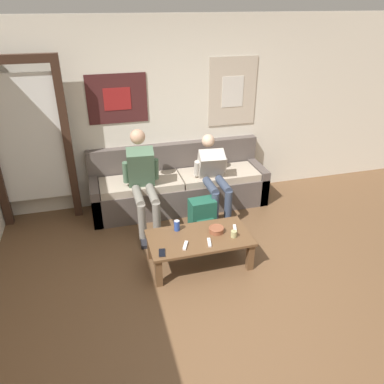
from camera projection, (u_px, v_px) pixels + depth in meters
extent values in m
plane|color=brown|center=(230.00, 306.00, 3.70)|extent=(18.00, 18.00, 0.00)
cube|color=silver|center=(172.00, 114.00, 5.23)|extent=(10.00, 0.05, 2.55)
cube|color=#471E1E|center=(117.00, 99.00, 4.90)|extent=(0.79, 0.01, 0.65)
cube|color=maroon|center=(117.00, 99.00, 4.90)|extent=(0.35, 0.01, 0.29)
cube|color=beige|center=(233.00, 92.00, 5.28)|extent=(0.70, 0.01, 0.95)
cube|color=silver|center=(233.00, 92.00, 5.28)|extent=(0.32, 0.01, 0.43)
cube|color=#382319|center=(68.00, 145.00, 4.81)|extent=(0.10, 0.10, 2.05)
cube|color=#382319|center=(12.00, 59.00, 4.21)|extent=(1.00, 0.10, 0.10)
cube|color=silver|center=(29.00, 140.00, 4.67)|extent=(0.82, 0.02, 1.64)
cube|color=#564C47|center=(175.00, 171.00, 5.54)|extent=(2.48, 0.13, 0.87)
cube|color=#564C47|center=(181.00, 195.00, 5.35)|extent=(2.48, 0.56, 0.41)
cube|color=#564C47|center=(96.00, 202.00, 5.04)|extent=(0.12, 0.56, 0.53)
cube|color=#564C47|center=(257.00, 182.00, 5.60)|extent=(0.12, 0.56, 0.53)
cube|color=#B2A38E|center=(141.00, 184.00, 5.10)|extent=(1.10, 0.52, 0.10)
cube|color=#B2A38E|center=(219.00, 175.00, 5.36)|extent=(1.10, 0.52, 0.10)
cube|color=brown|center=(199.00, 238.00, 4.15)|extent=(1.14, 0.61, 0.03)
cube|color=brown|center=(151.00, 246.00, 4.32)|extent=(0.07, 0.07, 0.33)
cube|color=brown|center=(234.00, 232.00, 4.57)|extent=(0.07, 0.07, 0.33)
cube|color=brown|center=(159.00, 273.00, 3.90)|extent=(0.07, 0.07, 0.33)
cube|color=brown|center=(250.00, 256.00, 4.14)|extent=(0.07, 0.07, 0.33)
cylinder|color=gray|center=(138.00, 197.00, 4.67)|extent=(0.11, 0.46, 0.11)
cylinder|color=gray|center=(142.00, 222.00, 4.58)|extent=(0.10, 0.10, 0.48)
cube|color=#232328|center=(144.00, 242.00, 4.63)|extent=(0.11, 0.25, 0.05)
cylinder|color=gray|center=(153.00, 195.00, 4.71)|extent=(0.11, 0.46, 0.11)
cylinder|color=gray|center=(157.00, 220.00, 4.62)|extent=(0.10, 0.10, 0.48)
cube|color=#232328|center=(159.00, 240.00, 4.68)|extent=(0.11, 0.25, 0.05)
cube|color=#4C6B51|center=(141.00, 168.00, 4.82)|extent=(0.37, 0.37, 0.57)
sphere|color=tan|center=(138.00, 137.00, 4.73)|extent=(0.19, 0.19, 0.19)
cylinder|color=#4C6B51|center=(126.00, 172.00, 4.80)|extent=(0.08, 0.12, 0.30)
cylinder|color=#4C6B51|center=(156.00, 169.00, 4.90)|extent=(0.08, 0.12, 0.30)
cylinder|color=#384256|center=(211.00, 186.00, 4.92)|extent=(0.11, 0.40, 0.11)
cylinder|color=#384256|center=(215.00, 210.00, 4.86)|extent=(0.10, 0.10, 0.48)
cube|color=#232328|center=(216.00, 228.00, 4.91)|extent=(0.11, 0.25, 0.05)
cylinder|color=#384256|center=(224.00, 185.00, 4.96)|extent=(0.11, 0.40, 0.11)
cylinder|color=#384256|center=(228.00, 208.00, 4.90)|extent=(0.10, 0.10, 0.48)
cube|color=#232328|center=(229.00, 226.00, 4.95)|extent=(0.11, 0.25, 0.05)
cube|color=beige|center=(211.00, 165.00, 5.10)|extent=(0.38, 0.40, 0.46)
sphere|color=beige|center=(208.00, 141.00, 5.08)|extent=(0.18, 0.18, 0.18)
cylinder|color=beige|center=(197.00, 168.00, 5.08)|extent=(0.08, 0.13, 0.23)
cylinder|color=beige|center=(224.00, 165.00, 5.17)|extent=(0.08, 0.13, 0.23)
cube|color=#1E5642|center=(202.00, 215.00, 4.82)|extent=(0.33, 0.24, 0.44)
cube|color=#1E5642|center=(205.00, 226.00, 4.79)|extent=(0.23, 0.09, 0.20)
cylinder|color=brown|center=(216.00, 230.00, 4.21)|extent=(0.16, 0.16, 0.06)
torus|color=brown|center=(216.00, 228.00, 4.20)|extent=(0.17, 0.17, 0.02)
cylinder|color=tan|center=(234.00, 234.00, 4.12)|extent=(0.07, 0.07, 0.08)
cylinder|color=black|center=(234.00, 231.00, 4.10)|extent=(0.00, 0.00, 0.01)
cylinder|color=#28479E|center=(177.00, 226.00, 4.23)|extent=(0.07, 0.07, 0.12)
cylinder|color=silver|center=(177.00, 221.00, 4.20)|extent=(0.06, 0.06, 0.00)
cube|color=white|center=(209.00, 242.00, 4.02)|extent=(0.06, 0.15, 0.02)
cylinder|color=#333842|center=(209.00, 240.00, 4.05)|extent=(0.01, 0.01, 0.00)
cube|color=white|center=(185.00, 245.00, 3.97)|extent=(0.09, 0.15, 0.02)
cylinder|color=#333842|center=(186.00, 243.00, 4.00)|extent=(0.01, 0.01, 0.00)
cube|color=white|center=(235.00, 229.00, 4.26)|extent=(0.07, 0.15, 0.02)
cylinder|color=#333842|center=(235.00, 226.00, 4.29)|extent=(0.01, 0.01, 0.00)
cube|color=black|center=(162.00, 253.00, 3.87)|extent=(0.09, 0.15, 0.01)
cube|color=black|center=(162.00, 252.00, 3.87)|extent=(0.08, 0.13, 0.00)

